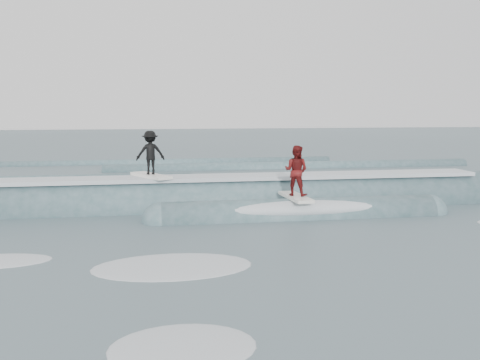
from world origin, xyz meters
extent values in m
plane|color=#3A4E54|center=(0.00, 0.00, 0.00)|extent=(160.00, 160.00, 0.00)
cylinder|color=#395B60|center=(0.00, 6.29, 0.00)|extent=(20.32, 2.00, 2.00)
cylinder|color=#395B60|center=(1.80, 4.09, 0.00)|extent=(9.00, 1.24, 1.24)
sphere|color=#395B60|center=(-2.70, 4.09, 0.00)|extent=(1.24, 1.24, 1.24)
sphere|color=#395B60|center=(6.30, 4.09, 0.00)|extent=(1.24, 1.24, 1.24)
cube|color=silver|center=(0.00, 6.29, 1.07)|extent=(18.00, 1.30, 0.14)
ellipsoid|color=silver|center=(1.80, 4.09, 0.30)|extent=(7.60, 1.30, 0.60)
cube|color=white|center=(-2.98, 6.29, 1.19)|extent=(1.45, 2.02, 0.10)
imported|color=black|center=(-2.98, 6.29, 2.00)|extent=(1.03, 0.66, 1.51)
cube|color=white|center=(1.63, 4.09, 0.67)|extent=(0.68, 2.03, 0.10)
imported|color=#5D1111|center=(1.63, 4.09, 1.53)|extent=(1.00, 0.96, 1.62)
ellipsoid|color=silver|center=(-2.57, -0.73, 0.00)|extent=(3.65, 2.49, 0.10)
ellipsoid|color=silver|center=(-2.60, -4.86, 0.00)|extent=(2.04, 1.39, 0.10)
cylinder|color=#395B60|center=(5.39, 18.00, 0.00)|extent=(22.00, 0.80, 0.80)
cylinder|color=#395B60|center=(-2.08, 22.00, 0.00)|extent=(22.00, 0.60, 0.60)
camera|label=1|loc=(-3.04, -12.41, 3.52)|focal=40.00mm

